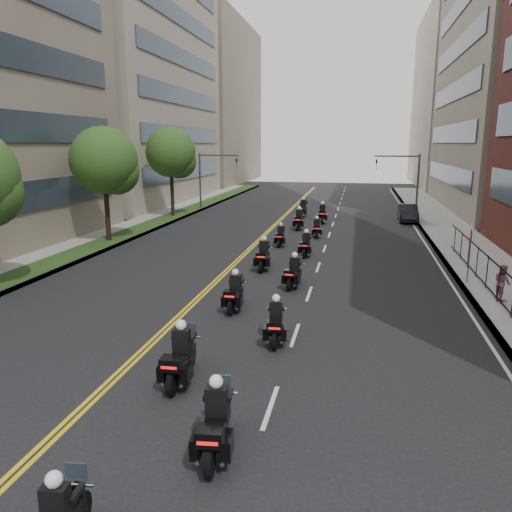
{
  "coord_description": "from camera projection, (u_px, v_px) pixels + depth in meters",
  "views": [
    {
      "loc": [
        5.16,
        -6.38,
        6.58
      ],
      "look_at": [
        0.76,
        15.07,
        1.61
      ],
      "focal_mm": 35.0,
      "sensor_mm": 36.0,
      "label": 1
    }
  ],
  "objects": [
    {
      "name": "traffic_signal_right",
      "position": [
        408.0,
        175.0,
        46.0
      ],
      "size": [
        4.09,
        0.2,
        5.6
      ],
      "color": "#3F3F44",
      "rests_on": "ground"
    },
    {
      "name": "motorcycle_7",
      "position": [
        306.0,
        246.0,
        29.57
      ],
      "size": [
        0.51,
        2.18,
        1.61
      ],
      "rotation": [
        0.0,
        0.0,
        -0.02
      ],
      "color": "black",
      "rests_on": "ground"
    },
    {
      "name": "building_left_mid",
      "position": [
        114.0,
        46.0,
        54.96
      ],
      "size": [
        16.11,
        28.0,
        34.0
      ],
      "color": "gray",
      "rests_on": "ground"
    },
    {
      "name": "pedestrian_b",
      "position": [
        502.0,
        282.0,
        20.76
      ],
      "size": [
        0.76,
        0.87,
        1.52
      ],
      "primitive_type": "imported",
      "rotation": [
        0.0,
        0.0,
        1.85
      ],
      "color": "#8C4C5B",
      "rests_on": "sidewalk_right"
    },
    {
      "name": "motorcycle_2",
      "position": [
        180.0,
        359.0,
        13.89
      ],
      "size": [
        0.59,
        2.44,
        1.8
      ],
      "rotation": [
        0.0,
        0.0,
        0.05
      ],
      "color": "black",
      "rests_on": "ground"
    },
    {
      "name": "motorcycle_5",
      "position": [
        294.0,
        274.0,
        23.18
      ],
      "size": [
        0.65,
        2.22,
        1.64
      ],
      "rotation": [
        0.0,
        0.0,
        -0.12
      ],
      "color": "black",
      "rests_on": "ground"
    },
    {
      "name": "motorcycle_9",
      "position": [
        317.0,
        229.0,
        35.58
      ],
      "size": [
        0.6,
        2.05,
        1.52
      ],
      "rotation": [
        0.0,
        0.0,
        0.12
      ],
      "color": "black",
      "rests_on": "ground"
    },
    {
      "name": "parked_sedan",
      "position": [
        408.0,
        213.0,
        42.81
      ],
      "size": [
        1.56,
        4.38,
        1.44
      ],
      "primitive_type": "imported",
      "rotation": [
        0.0,
        0.0,
        -0.01
      ],
      "color": "black",
      "rests_on": "ground"
    },
    {
      "name": "motorcycle_10",
      "position": [
        299.0,
        220.0,
        38.76
      ],
      "size": [
        0.56,
        2.43,
        1.79
      ],
      "rotation": [
        0.0,
        0.0,
        0.03
      ],
      "color": "black",
      "rests_on": "ground"
    },
    {
      "name": "motorcycle_8",
      "position": [
        281.0,
        237.0,
        32.52
      ],
      "size": [
        0.48,
        2.07,
        1.52
      ],
      "rotation": [
        0.0,
        0.0,
        0.03
      ],
      "color": "black",
      "rests_on": "ground"
    },
    {
      "name": "traffic_signal_left",
      "position": [
        209.0,
        173.0,
        49.73
      ],
      "size": [
        4.09,
        0.2,
        5.6
      ],
      "color": "#3F3F44",
      "rests_on": "ground"
    },
    {
      "name": "motorcycle_3",
      "position": [
        276.0,
        324.0,
        16.77
      ],
      "size": [
        0.63,
        2.21,
        1.63
      ],
      "rotation": [
        0.0,
        0.0,
        0.11
      ],
      "color": "black",
      "rests_on": "ground"
    },
    {
      "name": "motorcycle_12",
      "position": [
        303.0,
        209.0,
        45.16
      ],
      "size": [
        0.71,
        2.48,
        1.83
      ],
      "rotation": [
        0.0,
        0.0,
        -0.11
      ],
      "color": "black",
      "rests_on": "ground"
    },
    {
      "name": "motorcycle_1",
      "position": [
        216.0,
        424.0,
        10.66
      ],
      "size": [
        0.7,
        2.4,
        1.77
      ],
      "rotation": [
        0.0,
        0.0,
        0.12
      ],
      "color": "black",
      "rests_on": "ground"
    },
    {
      "name": "sidewalk_left",
      "position": [
        106.0,
        238.0,
        34.78
      ],
      "size": [
        4.0,
        90.0,
        0.15
      ],
      "primitive_type": "cube",
      "color": "gray",
      "rests_on": "ground"
    },
    {
      "name": "street_trees",
      "position": [
        58.0,
        170.0,
        27.36
      ],
      "size": [
        4.4,
        38.4,
        7.98
      ],
      "color": "black",
      "rests_on": "ground"
    },
    {
      "name": "building_left_far",
      "position": [
        199.0,
        104.0,
        84.51
      ],
      "size": [
        16.0,
        28.0,
        26.0
      ],
      "primitive_type": "cube",
      "color": "#7A6A59",
      "rests_on": "ground"
    },
    {
      "name": "grass_strip",
      "position": [
        116.0,
        238.0,
        34.6
      ],
      "size": [
        2.0,
        90.0,
        0.04
      ],
      "primitive_type": "cube",
      "color": "#1A3D16",
      "rests_on": "sidewalk_left"
    },
    {
      "name": "motorcycle_6",
      "position": [
        264.0,
        256.0,
        26.43
      ],
      "size": [
        0.58,
        2.43,
        1.79
      ],
      "rotation": [
        0.0,
        0.0,
        0.04
      ],
      "color": "black",
      "rests_on": "ground"
    },
    {
      "name": "sidewalk_right",
      "position": [
        471.0,
        253.0,
        30.08
      ],
      "size": [
        4.0,
        90.0,
        0.15
      ],
      "primitive_type": "cube",
      "color": "gray",
      "rests_on": "ground"
    },
    {
      "name": "building_right_far",
      "position": [
        472.0,
        100.0,
        75.99
      ],
      "size": [
        15.0,
        28.0,
        26.0
      ],
      "primitive_type": "cube",
      "color": "gray",
      "rests_on": "ground"
    },
    {
      "name": "motorcycle_4",
      "position": [
        235.0,
        294.0,
        20.03
      ],
      "size": [
        0.52,
        2.25,
        1.66
      ],
      "rotation": [
        0.0,
        0.0,
        0.02
      ],
      "color": "black",
      "rests_on": "ground"
    },
    {
      "name": "motorcycle_11",
      "position": [
        322.0,
        214.0,
        41.93
      ],
      "size": [
        0.63,
        2.45,
        1.81
      ],
      "rotation": [
        0.0,
        0.0,
        0.07
      ],
      "color": "black",
      "rests_on": "ground"
    }
  ]
}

